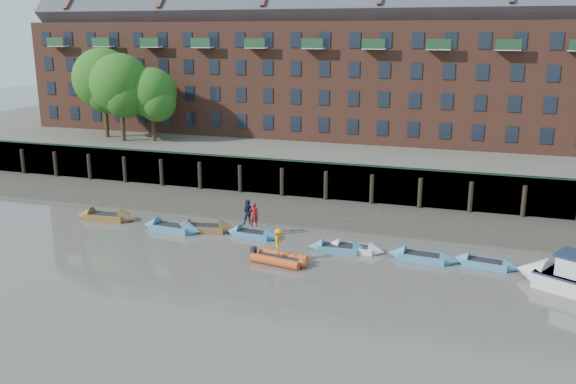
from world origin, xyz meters
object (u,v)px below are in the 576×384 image
at_px(rowboat_4, 338,248).
at_px(rowboat_6, 423,257).
at_px(rib_tender, 281,259).
at_px(person_rib_crew, 279,241).
at_px(rowboat_3, 253,234).
at_px(rowboat_5, 354,248).
at_px(rowboat_7, 485,263).
at_px(rowboat_1, 172,228).
at_px(motor_launch, 567,278).
at_px(person_rower_b, 248,213).
at_px(rowboat_0, 106,217).
at_px(rowboat_2, 205,228).
at_px(person_rower_a, 254,214).

height_order(rowboat_4, rowboat_6, rowboat_6).
bearing_deg(rowboat_6, rib_tender, -154.85).
relative_size(rowboat_4, person_rib_crew, 2.53).
bearing_deg(rowboat_3, rowboat_6, -0.10).
distance_m(rowboat_5, rib_tender, 5.30).
height_order(rowboat_4, rowboat_7, rowboat_7).
distance_m(rowboat_1, rib_tender, 10.34).
relative_size(motor_launch, person_rib_crew, 4.27).
bearing_deg(rowboat_5, rowboat_1, -177.62).
bearing_deg(rowboat_3, person_rib_crew, -46.61).
bearing_deg(person_rower_b, rowboat_7, -18.33).
height_order(rowboat_1, rowboat_5, rowboat_1).
distance_m(rowboat_1, person_rower_b, 6.03).
relative_size(rowboat_0, rowboat_7, 1.18).
bearing_deg(rowboat_1, rowboat_4, 2.04).
bearing_deg(rowboat_6, person_rib_crew, -155.39).
bearing_deg(person_rib_crew, rowboat_7, -84.81).
distance_m(rowboat_1, person_rib_crew, 10.23).
bearing_deg(rowboat_6, rowboat_7, 6.26).
xyz_separation_m(rowboat_4, motor_launch, (13.79, -1.97, 0.51)).
bearing_deg(rowboat_1, person_rib_crew, -16.57).
distance_m(rowboat_4, motor_launch, 13.94).
relative_size(rowboat_0, rowboat_2, 1.03).
height_order(rowboat_2, rowboat_3, rowboat_2).
bearing_deg(motor_launch, rowboat_5, 16.50).
height_order(rowboat_6, person_rib_crew, person_rib_crew).
relative_size(rowboat_4, person_rower_b, 2.27).
distance_m(motor_launch, person_rower_b, 20.89).
distance_m(rowboat_3, rowboat_7, 15.85).
xyz_separation_m(rowboat_3, rib_tender, (3.54, -4.12, 0.06)).
height_order(rowboat_0, rowboat_4, rowboat_0).
bearing_deg(rowboat_3, rowboat_2, -177.68).
relative_size(rowboat_1, rowboat_3, 1.15).
xyz_separation_m(rowboat_0, person_rib_crew, (15.71, -4.32, 1.18)).
xyz_separation_m(rowboat_0, person_rower_a, (12.44, -0.22, 1.44)).
xyz_separation_m(rib_tender, person_rower_a, (-3.45, 4.12, 1.41)).
xyz_separation_m(rowboat_6, rowboat_7, (3.84, 0.15, -0.02)).
distance_m(rowboat_2, person_rower_b, 3.78).
xyz_separation_m(rowboat_0, rowboat_3, (12.34, -0.22, -0.04)).
distance_m(rowboat_7, person_rower_a, 15.82).
bearing_deg(rowboat_6, rowboat_4, -175.20).
bearing_deg(rowboat_4, person_rower_a, 167.08).
height_order(rowboat_3, person_rower_b, person_rower_b).
height_order(rowboat_1, rowboat_4, rowboat_1).
xyz_separation_m(rowboat_2, rowboat_4, (10.32, -1.05, -0.03)).
distance_m(rowboat_7, motor_launch, 4.96).
height_order(rowboat_2, person_rib_crew, person_rib_crew).
bearing_deg(motor_launch, rowboat_7, 0.38).
relative_size(rowboat_0, person_rower_b, 2.73).
xyz_separation_m(motor_launch, person_rower_b, (-20.64, 3.05, 1.03)).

